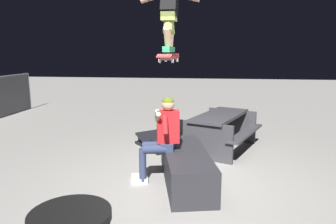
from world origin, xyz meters
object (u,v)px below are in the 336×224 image
(ledge_box_main, at_px, (186,167))
(picnic_table_back, at_px, (220,126))
(person_sitting_on_ledge, at_px, (161,135))
(skater_airborne, at_px, (170,9))
(kicker_ramp, at_px, (162,144))
(skateboard, at_px, (169,57))

(ledge_box_main, height_order, picnic_table_back, picnic_table_back)
(ledge_box_main, xyz_separation_m, picnic_table_back, (1.80, -0.56, 0.25))
(ledge_box_main, bearing_deg, person_sitting_on_ledge, 87.46)
(skater_airborne, bearing_deg, kicker_ramp, 12.26)
(person_sitting_on_ledge, bearing_deg, ledge_box_main, -92.54)
(person_sitting_on_ledge, distance_m, picnic_table_back, 2.04)
(skateboard, height_order, kicker_ramp, skateboard)
(skater_airborne, bearing_deg, picnic_table_back, -25.52)
(ledge_box_main, height_order, kicker_ramp, ledge_box_main)
(ledge_box_main, height_order, person_sitting_on_ledge, person_sitting_on_ledge)
(ledge_box_main, xyz_separation_m, person_sitting_on_ledge, (0.02, 0.39, 0.50))
(person_sitting_on_ledge, xyz_separation_m, skateboard, (-0.01, -0.12, 1.19))
(picnic_table_back, bearing_deg, person_sitting_on_ledge, 151.85)
(ledge_box_main, bearing_deg, picnic_table_back, -17.39)
(skater_airborne, xyz_separation_m, kicker_ramp, (1.78, 0.39, -2.56))
(kicker_ramp, bearing_deg, person_sitting_on_ledge, -171.82)
(skater_airborne, height_order, kicker_ramp, skater_airborne)
(person_sitting_on_ledge, xyz_separation_m, kicker_ramp, (1.83, 0.26, -0.69))
(kicker_ramp, bearing_deg, skater_airborne, -167.74)
(skateboard, distance_m, picnic_table_back, 2.45)
(ledge_box_main, bearing_deg, skater_airborne, 76.67)
(skateboard, height_order, skater_airborne, skater_airborne)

